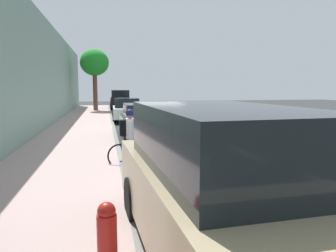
{
  "coord_description": "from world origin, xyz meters",
  "views": [
    {
      "loc": [
        2.29,
        14.47,
        2.22
      ],
      "look_at": [
        0.6,
        6.04,
        1.16
      ],
      "focal_mm": 33.72,
      "sensor_mm": 36.0,
      "label": 1
    }
  ],
  "objects_px": {
    "parked_sedan_white_second": "(127,110)",
    "parked_pickup_black_nearest": "(120,100)",
    "parked_sedan_green_mid": "(143,122)",
    "bicycle_at_curb": "(139,155)",
    "street_tree_near_cyclist": "(94,63)",
    "parked_suv_tan_far": "(220,184)",
    "cyclist_with_backpack": "(129,131)",
    "fire_hydrant": "(107,239)"
  },
  "relations": [
    {
      "from": "cyclist_with_backpack",
      "to": "street_tree_near_cyclist",
      "type": "distance_m",
      "value": 20.79
    },
    {
      "from": "parked_pickup_black_nearest",
      "to": "cyclist_with_backpack",
      "type": "distance_m",
      "value": 23.65
    },
    {
      "from": "parked_suv_tan_far",
      "to": "bicycle_at_curb",
      "type": "relative_size",
      "value": 2.78
    },
    {
      "from": "parked_sedan_white_second",
      "to": "street_tree_near_cyclist",
      "type": "relative_size",
      "value": 0.81
    },
    {
      "from": "parked_suv_tan_far",
      "to": "parked_sedan_white_second",
      "type": "bearing_deg",
      "value": -90.12
    },
    {
      "from": "parked_sedan_green_mid",
      "to": "fire_hydrant",
      "type": "distance_m",
      "value": 10.2
    },
    {
      "from": "parked_suv_tan_far",
      "to": "cyclist_with_backpack",
      "type": "xyz_separation_m",
      "value": [
        0.71,
        -5.34,
        -0.05
      ]
    },
    {
      "from": "parked_pickup_black_nearest",
      "to": "parked_suv_tan_far",
      "type": "bearing_deg",
      "value": 89.64
    },
    {
      "from": "parked_sedan_white_second",
      "to": "parked_sedan_green_mid",
      "type": "bearing_deg",
      "value": 91.4
    },
    {
      "from": "parked_pickup_black_nearest",
      "to": "parked_sedan_white_second",
      "type": "xyz_separation_m",
      "value": [
        0.14,
        11.49,
        -0.15
      ]
    },
    {
      "from": "fire_hydrant",
      "to": "parked_sedan_green_mid",
      "type": "bearing_deg",
      "value": -99.05
    },
    {
      "from": "parked_suv_tan_far",
      "to": "street_tree_near_cyclist",
      "type": "relative_size",
      "value": 0.88
    },
    {
      "from": "parked_pickup_black_nearest",
      "to": "street_tree_near_cyclist",
      "type": "bearing_deg",
      "value": 53.2
    },
    {
      "from": "parked_sedan_white_second",
      "to": "parked_sedan_green_mid",
      "type": "xyz_separation_m",
      "value": [
        -0.19,
        7.68,
        0.0
      ]
    },
    {
      "from": "parked_sedan_white_second",
      "to": "parked_sedan_green_mid",
      "type": "height_order",
      "value": "same"
    },
    {
      "from": "parked_sedan_green_mid",
      "to": "cyclist_with_backpack",
      "type": "bearing_deg",
      "value": 78.15
    },
    {
      "from": "parked_sedan_white_second",
      "to": "street_tree_near_cyclist",
      "type": "height_order",
      "value": "street_tree_near_cyclist"
    },
    {
      "from": "parked_pickup_black_nearest",
      "to": "parked_suv_tan_far",
      "type": "distance_m",
      "value": 28.97
    },
    {
      "from": "bicycle_at_curb",
      "to": "street_tree_near_cyclist",
      "type": "relative_size",
      "value": 0.32
    },
    {
      "from": "bicycle_at_curb",
      "to": "cyclist_with_backpack",
      "type": "bearing_deg",
      "value": -63.25
    },
    {
      "from": "parked_sedan_green_mid",
      "to": "street_tree_near_cyclist",
      "type": "height_order",
      "value": "street_tree_near_cyclist"
    },
    {
      "from": "cyclist_with_backpack",
      "to": "bicycle_at_curb",
      "type": "bearing_deg",
      "value": 116.75
    },
    {
      "from": "parked_sedan_white_second",
      "to": "bicycle_at_curb",
      "type": "distance_m",
      "value": 12.61
    },
    {
      "from": "bicycle_at_curb",
      "to": "cyclist_with_backpack",
      "type": "height_order",
      "value": "cyclist_with_backpack"
    },
    {
      "from": "bicycle_at_curb",
      "to": "fire_hydrant",
      "type": "distance_m",
      "value": 5.23
    },
    {
      "from": "parked_pickup_black_nearest",
      "to": "bicycle_at_curb",
      "type": "distance_m",
      "value": 24.1
    },
    {
      "from": "parked_sedan_green_mid",
      "to": "bicycle_at_curb",
      "type": "distance_m",
      "value": 4.98
    },
    {
      "from": "parked_sedan_green_mid",
      "to": "cyclist_with_backpack",
      "type": "xyz_separation_m",
      "value": [
        0.94,
        4.47,
        0.22
      ]
    },
    {
      "from": "parked_sedan_green_mid",
      "to": "parked_suv_tan_far",
      "type": "relative_size",
      "value": 0.92
    },
    {
      "from": "street_tree_near_cyclist",
      "to": "cyclist_with_backpack",
      "type": "bearing_deg",
      "value": 94.14
    },
    {
      "from": "parked_sedan_white_second",
      "to": "fire_hydrant",
      "type": "bearing_deg",
      "value": 85.44
    },
    {
      "from": "parked_sedan_white_second",
      "to": "parked_pickup_black_nearest",
      "type": "bearing_deg",
      "value": -90.71
    },
    {
      "from": "parked_pickup_black_nearest",
      "to": "street_tree_near_cyclist",
      "type": "height_order",
      "value": "street_tree_near_cyclist"
    },
    {
      "from": "parked_sedan_green_mid",
      "to": "parked_suv_tan_far",
      "type": "xyz_separation_m",
      "value": [
        0.22,
        9.81,
        0.27
      ]
    },
    {
      "from": "parked_sedan_green_mid",
      "to": "parked_sedan_white_second",
      "type": "bearing_deg",
      "value": -88.6
    },
    {
      "from": "parked_sedan_white_second",
      "to": "fire_hydrant",
      "type": "distance_m",
      "value": 17.8
    },
    {
      "from": "parked_suv_tan_far",
      "to": "bicycle_at_curb",
      "type": "height_order",
      "value": "parked_suv_tan_far"
    },
    {
      "from": "parked_sedan_white_second",
      "to": "parked_suv_tan_far",
      "type": "distance_m",
      "value": 17.49
    },
    {
      "from": "parked_suv_tan_far",
      "to": "bicycle_at_curb",
      "type": "distance_m",
      "value": 4.96
    },
    {
      "from": "street_tree_near_cyclist",
      "to": "parked_pickup_black_nearest",
      "type": "bearing_deg",
      "value": -126.8
    },
    {
      "from": "street_tree_near_cyclist",
      "to": "parked_suv_tan_far",
      "type": "bearing_deg",
      "value": 94.86
    },
    {
      "from": "parked_suv_tan_far",
      "to": "bicycle_at_curb",
      "type": "xyz_separation_m",
      "value": [
        0.49,
        -4.89,
        -0.66
      ]
    }
  ]
}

